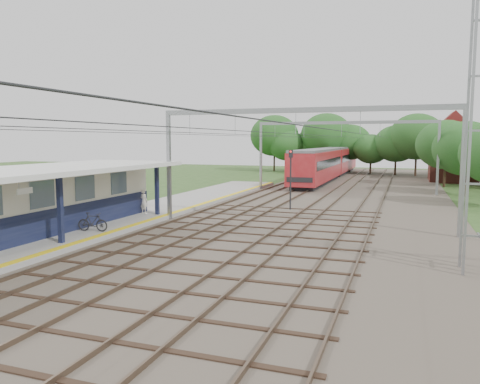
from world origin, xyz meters
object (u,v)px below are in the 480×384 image
at_px(person, 144,201).
at_px(signal_post, 291,172).
at_px(bicycle, 93,222).
at_px(train, 330,162).

xyz_separation_m(person, signal_post, (8.23, 6.67, 1.67)).
bearing_deg(signal_post, person, -156.07).
xyz_separation_m(person, bicycle, (0.63, -6.20, -0.31)).
bearing_deg(bicycle, signal_post, -39.23).
bearing_deg(train, person, -99.68).
relative_size(bicycle, train, 0.04).
height_order(person, train, train).
xyz_separation_m(train, signal_post, (1.85, -30.75, 0.58)).
bearing_deg(signal_post, bicycle, -135.65).
relative_size(person, signal_post, 0.36).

